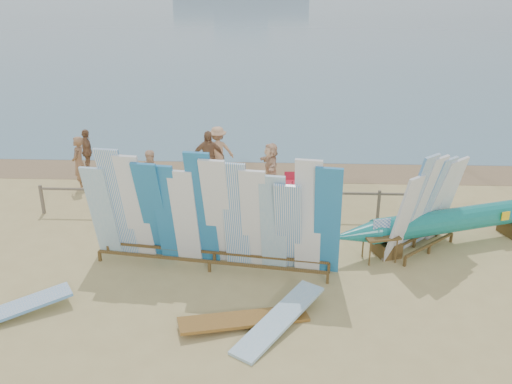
{
  "coord_description": "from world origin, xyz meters",
  "views": [
    {
      "loc": [
        1.04,
        -11.66,
        6.69
      ],
      "look_at": [
        0.46,
        1.99,
        1.2
      ],
      "focal_mm": 38.0,
      "sensor_mm": 36.0,
      "label": 1
    }
  ],
  "objects_px": {
    "beach_chair_right": "(314,194)",
    "beachgoer_2": "(152,174)",
    "flat_board_b": "(279,325)",
    "beach_chair_left": "(234,201)",
    "flat_board_c": "(244,324)",
    "main_surfboard_rack": "(211,216)",
    "side_surfboard_rack": "(426,206)",
    "beachgoer_0": "(119,180)",
    "stroller": "(291,193)",
    "beachgoer_4": "(208,158)",
    "beachgoer_5": "(271,166)",
    "beachgoer_1": "(79,163)",
    "beachgoer_extra_1": "(87,151)",
    "outrigger_canoe": "(455,221)",
    "flat_board_e": "(7,319)",
    "beachgoer_3": "(218,151)",
    "vendor_table": "(380,246)"
  },
  "relations": [
    {
      "from": "stroller",
      "to": "beachgoer_extra_1",
      "type": "distance_m",
      "value": 7.74
    },
    {
      "from": "beachgoer_1",
      "to": "beachgoer_0",
      "type": "bearing_deg",
      "value": 51.29
    },
    {
      "from": "flat_board_b",
      "to": "stroller",
      "type": "distance_m",
      "value": 6.36
    },
    {
      "from": "vendor_table",
      "to": "beach_chair_left",
      "type": "xyz_separation_m",
      "value": [
        -3.91,
        2.98,
        -0.1
      ]
    },
    {
      "from": "vendor_table",
      "to": "beachgoer_2",
      "type": "distance_m",
      "value": 7.62
    },
    {
      "from": "vendor_table",
      "to": "beachgoer_0",
      "type": "distance_m",
      "value": 8.07
    },
    {
      "from": "beachgoer_0",
      "to": "beachgoer_extra_1",
      "type": "bearing_deg",
      "value": 39.34
    },
    {
      "from": "beach_chair_left",
      "to": "beachgoer_0",
      "type": "distance_m",
      "value": 3.57
    },
    {
      "from": "outrigger_canoe",
      "to": "beachgoer_0",
      "type": "relative_size",
      "value": 4.12
    },
    {
      "from": "main_surfboard_rack",
      "to": "side_surfboard_rack",
      "type": "relative_size",
      "value": 2.2
    },
    {
      "from": "vendor_table",
      "to": "beach_chair_right",
      "type": "distance_m",
      "value": 4.0
    },
    {
      "from": "flat_board_c",
      "to": "beachgoer_2",
      "type": "distance_m",
      "value": 7.53
    },
    {
      "from": "flat_board_b",
      "to": "beach_chair_left",
      "type": "height_order",
      "value": "beach_chair_left"
    },
    {
      "from": "beachgoer_3",
      "to": "beachgoer_0",
      "type": "xyz_separation_m",
      "value": [
        -2.71,
        -3.03,
        -0.03
      ]
    },
    {
      "from": "flat_board_b",
      "to": "beachgoer_5",
      "type": "xyz_separation_m",
      "value": [
        -0.32,
        7.68,
        0.8
      ]
    },
    {
      "from": "stroller",
      "to": "beachgoer_4",
      "type": "bearing_deg",
      "value": 147.87
    },
    {
      "from": "beachgoer_4",
      "to": "beachgoer_3",
      "type": "bearing_deg",
      "value": 67.17
    },
    {
      "from": "side_surfboard_rack",
      "to": "beachgoer_2",
      "type": "xyz_separation_m",
      "value": [
        -7.75,
        3.31,
        -0.46
      ]
    },
    {
      "from": "flat_board_b",
      "to": "flat_board_c",
      "type": "relative_size",
      "value": 1.0
    },
    {
      "from": "stroller",
      "to": "beachgoer_4",
      "type": "height_order",
      "value": "beachgoer_4"
    },
    {
      "from": "beachgoer_4",
      "to": "beachgoer_extra_1",
      "type": "xyz_separation_m",
      "value": [
        -4.48,
        0.97,
        -0.14
      ]
    },
    {
      "from": "side_surfboard_rack",
      "to": "beachgoer_2",
      "type": "relative_size",
      "value": 1.77
    },
    {
      "from": "beach_chair_right",
      "to": "flat_board_c",
      "type": "bearing_deg",
      "value": -115.54
    },
    {
      "from": "vendor_table",
      "to": "beachgoer_0",
      "type": "xyz_separation_m",
      "value": [
        -7.43,
        3.12,
        0.48
      ]
    },
    {
      "from": "beach_chair_right",
      "to": "beachgoer_2",
      "type": "bearing_deg",
      "value": 168.39
    },
    {
      "from": "flat_board_c",
      "to": "side_surfboard_rack",
      "type": "bearing_deg",
      "value": -69.7
    },
    {
      "from": "beachgoer_4",
      "to": "beachgoer_2",
      "type": "distance_m",
      "value": 2.08
    },
    {
      "from": "stroller",
      "to": "beachgoer_extra_1",
      "type": "xyz_separation_m",
      "value": [
        -7.27,
        2.63,
        0.41
      ]
    },
    {
      "from": "beachgoer_1",
      "to": "beachgoer_extra_1",
      "type": "height_order",
      "value": "beachgoer_1"
    },
    {
      "from": "beach_chair_right",
      "to": "flat_board_b",
      "type": "bearing_deg",
      "value": -109.47
    },
    {
      "from": "beachgoer_3",
      "to": "side_surfboard_rack",
      "type": "bearing_deg",
      "value": 119.05
    },
    {
      "from": "beachgoer_4",
      "to": "beachgoer_5",
      "type": "height_order",
      "value": "beachgoer_4"
    },
    {
      "from": "vendor_table",
      "to": "beach_chair_right",
      "type": "height_order",
      "value": "vendor_table"
    },
    {
      "from": "beachgoer_extra_1",
      "to": "beachgoer_1",
      "type": "bearing_deg",
      "value": 161.07
    },
    {
      "from": "side_surfboard_rack",
      "to": "beachgoer_extra_1",
      "type": "xyz_separation_m",
      "value": [
        -10.61,
        5.56,
        -0.45
      ]
    },
    {
      "from": "side_surfboard_rack",
      "to": "flat_board_c",
      "type": "xyz_separation_m",
      "value": [
        -4.41,
        -3.39,
        -1.26
      ]
    },
    {
      "from": "side_surfboard_rack",
      "to": "stroller",
      "type": "xyz_separation_m",
      "value": [
        -3.34,
        2.93,
        -0.86
      ]
    },
    {
      "from": "beachgoer_4",
      "to": "beachgoer_0",
      "type": "height_order",
      "value": "beachgoer_4"
    },
    {
      "from": "beachgoer_4",
      "to": "beachgoer_0",
      "type": "distance_m",
      "value": 3.2
    },
    {
      "from": "outrigger_canoe",
      "to": "flat_board_e",
      "type": "distance_m",
      "value": 11.04
    },
    {
      "from": "flat_board_c",
      "to": "vendor_table",
      "type": "bearing_deg",
      "value": -65.79
    },
    {
      "from": "beach_chair_right",
      "to": "beachgoer_4",
      "type": "bearing_deg",
      "value": 147.93
    },
    {
      "from": "beachgoer_5",
      "to": "beachgoer_3",
      "type": "xyz_separation_m",
      "value": [
        -1.91,
        1.34,
        0.08
      ]
    },
    {
      "from": "main_surfboard_rack",
      "to": "outrigger_canoe",
      "type": "bearing_deg",
      "value": 21.82
    },
    {
      "from": "stroller",
      "to": "beachgoer_1",
      "type": "distance_m",
      "value": 7.11
    },
    {
      "from": "beach_chair_left",
      "to": "beach_chair_right",
      "type": "height_order",
      "value": "beach_chair_left"
    },
    {
      "from": "stroller",
      "to": "main_surfboard_rack",
      "type": "bearing_deg",
      "value": -117.86
    },
    {
      "from": "beach_chair_right",
      "to": "side_surfboard_rack",
      "type": "bearing_deg",
      "value": -60.91
    },
    {
      "from": "beach_chair_left",
      "to": "beachgoer_5",
      "type": "height_order",
      "value": "beachgoer_5"
    },
    {
      "from": "side_surfboard_rack",
      "to": "beachgoer_4",
      "type": "bearing_deg",
      "value": 101.23
    }
  ]
}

